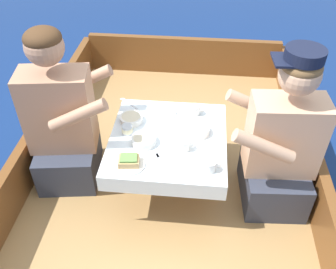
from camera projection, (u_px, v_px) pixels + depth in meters
The scene contains 22 objects.
ground_plane at pixel (169, 204), 2.72m from camera, with size 60.00×60.00×0.00m, color navy.
boat_deck at pixel (169, 190), 2.62m from camera, with size 1.86×2.80×0.31m, color #A87F4C.
gunwale_port at pixel (35, 149), 2.49m from camera, with size 0.06×2.80×0.30m, color brown.
gunwale_starboard at pixel (311, 168), 2.36m from camera, with size 0.06×2.80×0.30m, color brown.
bow_coaming at pixel (183, 55), 3.46m from camera, with size 1.74×0.06×0.34m, color brown.
cockpit_table at pixel (168, 142), 2.25m from camera, with size 0.69×0.74×0.38m.
person_port at pixel (63, 123), 2.27m from camera, with size 0.56×0.50×1.03m.
person_starboard at pixel (280, 146), 2.11m from camera, with size 0.54×0.47×1.02m.
plate_sandwich at pixel (129, 164), 2.04m from camera, with size 0.18×0.18×0.01m.
plate_bread at pixel (161, 112), 2.41m from camera, with size 0.20×0.20×0.01m.
sandwich at pixel (129, 160), 2.02m from camera, with size 0.12×0.10×0.05m.
bowl_port_near at pixel (144, 140), 2.17m from camera, with size 0.15×0.15×0.04m.
bowl_starboard_near at pixel (197, 130), 2.24m from camera, with size 0.15×0.15×0.04m.
bowl_center_far at pixel (131, 118), 2.33m from camera, with size 0.14×0.14×0.04m.
coffee_cup_port at pixel (210, 166), 2.00m from camera, with size 0.10×0.07×0.06m.
coffee_cup_starboard at pixel (184, 144), 2.12m from camera, with size 0.10×0.07×0.07m.
coffee_cup_center at pixel (195, 110), 2.39m from camera, with size 0.10×0.07×0.06m.
tin_can at pixel (127, 129), 2.24m from camera, with size 0.07×0.07×0.05m.
utensil_spoon_center at pixel (168, 159), 2.08m from camera, with size 0.15×0.11×0.01m.
utensil_spoon_port at pixel (127, 102), 2.51m from camera, with size 0.14×0.12×0.01m.
utensil_knife_port at pixel (212, 156), 2.09m from camera, with size 0.03×0.17×0.00m.
utensil_fork_port at pixel (160, 162), 2.06m from camera, with size 0.08×0.16×0.00m.
Camera 1 is at (0.17, -1.76, 2.12)m, focal length 40.00 mm.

